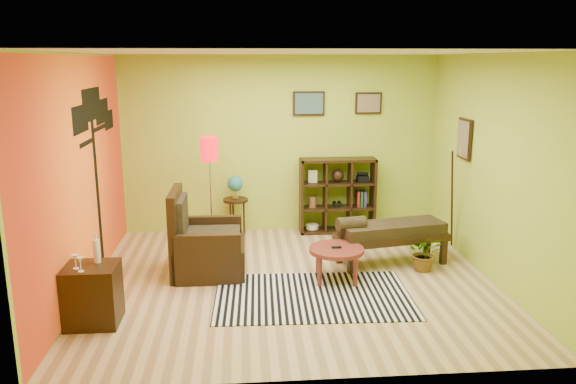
{
  "coord_description": "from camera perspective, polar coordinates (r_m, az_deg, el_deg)",
  "views": [
    {
      "loc": [
        -0.61,
        -6.6,
        2.72
      ],
      "look_at": [
        -0.03,
        0.44,
        1.05
      ],
      "focal_mm": 35.0,
      "sensor_mm": 36.0,
      "label": 1
    }
  ],
  "objects": [
    {
      "name": "coffee_table",
      "position": [
        7.09,
        4.94,
        -6.14
      ],
      "size": [
        0.69,
        0.69,
        0.45
      ],
      "color": "maroon",
      "rests_on": "ground"
    },
    {
      "name": "cube_shelf",
      "position": [
        9.01,
        5.12,
        -0.36
      ],
      "size": [
        1.2,
        0.35,
        1.2
      ],
      "color": "black",
      "rests_on": "ground"
    },
    {
      "name": "zebra_rug",
      "position": [
        6.73,
        2.54,
        -10.5
      ],
      "size": [
        2.34,
        1.51,
        0.01
      ],
      "primitive_type": "cube",
      "rotation": [
        0.0,
        0.0,
        -0.03
      ],
      "color": "white",
      "rests_on": "ground"
    },
    {
      "name": "side_cabinet",
      "position": [
        6.31,
        -19.23,
        -9.78
      ],
      "size": [
        0.54,
        0.49,
        0.95
      ],
      "color": "black",
      "rests_on": "ground"
    },
    {
      "name": "potted_plant",
      "position": [
        7.66,
        13.71,
        -6.4
      ],
      "size": [
        0.49,
        0.53,
        0.38
      ],
      "primitive_type": "imported",
      "rotation": [
        0.0,
        0.0,
        -0.11
      ],
      "color": "#26661E",
      "rests_on": "ground"
    },
    {
      "name": "floor_lamp",
      "position": [
        7.97,
        -7.97,
        3.3
      ],
      "size": [
        0.25,
        0.25,
        1.67
      ],
      "color": "silver",
      "rests_on": "ground"
    },
    {
      "name": "room_shell",
      "position": [
        6.7,
        -0.27,
        5.41
      ],
      "size": [
        5.04,
        4.54,
        2.82
      ],
      "color": "#A9C537",
      "rests_on": "ground"
    },
    {
      "name": "bench",
      "position": [
        7.71,
        10.23,
        -4.03
      ],
      "size": [
        1.6,
        0.83,
        0.71
      ],
      "color": "black",
      "rests_on": "ground"
    },
    {
      "name": "ground",
      "position": [
        7.16,
        0.51,
        -9.02
      ],
      "size": [
        5.0,
        5.0,
        0.0
      ],
      "primitive_type": "plane",
      "color": "tan",
      "rests_on": "ground"
    },
    {
      "name": "globe_table",
      "position": [
        8.81,
        -5.37,
        0.17
      ],
      "size": [
        0.39,
        0.39,
        0.96
      ],
      "color": "black",
      "rests_on": "ground"
    },
    {
      "name": "armchair",
      "position": [
        7.39,
        -8.54,
        -5.65
      ],
      "size": [
        0.93,
        0.94,
        1.12
      ],
      "color": "black",
      "rests_on": "ground"
    }
  ]
}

